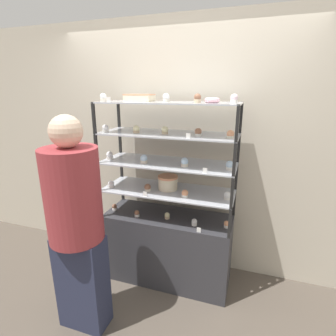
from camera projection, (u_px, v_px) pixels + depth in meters
The scene contains 38 objects.
ground_plane at pixel (168, 276), 2.80m from camera, with size 20.00×20.00×0.00m, color brown.
back_wall at pixel (179, 150), 2.78m from camera, with size 8.00×0.05×2.60m.
display_base at pixel (168, 247), 2.70m from camera, with size 1.25×0.47×0.72m.
display_riser_lower at pixel (168, 191), 2.52m from camera, with size 1.25×0.47×0.27m.
display_riser_middle at pixel (168, 164), 2.45m from camera, with size 1.25×0.47×0.27m.
display_riser_upper at pixel (168, 135), 2.37m from camera, with size 1.25×0.47×0.27m.
display_riser_top at pixel (168, 104), 2.29m from camera, with size 1.25×0.47×0.27m.
layer_cake_centerpiece at pixel (168, 182), 2.52m from camera, with size 0.19×0.19×0.14m.
sheet_cake_frosted at pixel (139, 98), 2.39m from camera, with size 0.25×0.17×0.06m.
cupcake_0 at pixel (114, 207), 2.71m from camera, with size 0.05×0.05×0.06m.
cupcake_1 at pixel (137, 214), 2.57m from camera, with size 0.05×0.05×0.06m.
cupcake_2 at pixel (167, 216), 2.53m from camera, with size 0.05×0.05×0.06m.
cupcake_3 at pixel (194, 222), 2.41m from camera, with size 0.05×0.05×0.06m.
cupcake_4 at pixel (227, 224), 2.37m from camera, with size 0.05×0.05×0.06m.
price_tag_0 at pixel (199, 230), 2.29m from camera, with size 0.04×0.00×0.04m.
cupcake_5 at pixel (111, 184), 2.58m from camera, with size 0.06×0.06×0.07m.
cupcake_6 at pixel (148, 188), 2.48m from camera, with size 0.06×0.06×0.07m.
cupcake_7 at pixel (185, 194), 2.34m from camera, with size 0.06×0.06×0.07m.
cupcake_8 at pixel (227, 196), 2.29m from camera, with size 0.06×0.06×0.07m.
price_tag_1 at pixel (145, 194), 2.36m from camera, with size 0.04×0.00×0.04m.
cupcake_9 at pixel (110, 156), 2.54m from camera, with size 0.07×0.07×0.08m.
cupcake_10 at pixel (144, 159), 2.40m from camera, with size 0.07×0.07×0.08m.
cupcake_11 at pixel (184, 162), 2.30m from camera, with size 0.07×0.07×0.08m.
cupcake_12 at pixel (230, 166), 2.20m from camera, with size 0.07×0.07×0.08m.
price_tag_2 at pixel (205, 171), 2.12m from camera, with size 0.04×0.00×0.04m.
cupcake_13 at pixel (105, 129), 2.42m from camera, with size 0.06×0.06×0.07m.
cupcake_14 at pixel (136, 129), 2.36m from camera, with size 0.06×0.06×0.07m.
cupcake_15 at pixel (165, 130), 2.31m from camera, with size 0.06×0.06×0.07m.
cupcake_16 at pixel (198, 132), 2.20m from camera, with size 0.06×0.06×0.07m.
cupcake_17 at pixel (230, 135), 2.09m from camera, with size 0.06×0.06×0.07m.
price_tag_3 at pixel (188, 136), 2.09m from camera, with size 0.04×0.00×0.04m.
cupcake_18 at pixel (103, 98), 2.35m from camera, with size 0.06×0.06×0.07m.
cupcake_19 at pixel (167, 98), 2.23m from camera, with size 0.06×0.06×0.07m.
cupcake_20 at pixel (197, 98), 2.12m from camera, with size 0.06×0.06×0.07m.
cupcake_21 at pixel (234, 99), 2.01m from camera, with size 0.06×0.06×0.07m.
price_tag_4 at pixel (109, 100), 2.22m from camera, with size 0.04×0.00×0.04m.
donut_glazed at pixel (212, 100), 2.12m from camera, with size 0.12×0.12×0.04m.
customer_figure at pixel (76, 224), 1.99m from camera, with size 0.41×0.41×1.76m.
Camera 1 is at (0.74, -2.23, 1.92)m, focal length 28.00 mm.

